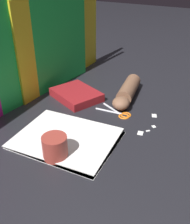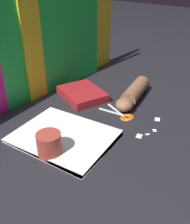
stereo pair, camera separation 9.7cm
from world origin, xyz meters
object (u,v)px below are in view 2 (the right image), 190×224
object	(u,v)px
scissors	(122,114)
mug	(49,144)
hand_forearm	(133,94)
book_closed	(82,94)
paper_stack	(64,137)

from	to	relation	value
scissors	mug	bearing A→B (deg)	170.90
hand_forearm	mug	xyz separation A→B (m)	(-0.48, 0.03, 0.00)
book_closed	scissors	distance (m)	0.23
paper_stack	mug	bearing A→B (deg)	-165.24
book_closed	mug	xyz separation A→B (m)	(-0.38, -0.17, 0.02)
paper_stack	hand_forearm	xyz separation A→B (m)	(0.39, -0.06, 0.03)
paper_stack	book_closed	size ratio (longest dim) A/B	1.45
book_closed	scissors	bearing A→B (deg)	-96.64
mug	hand_forearm	bearing A→B (deg)	-3.65
scissors	mug	world-z (taller)	mug
book_closed	mug	bearing A→B (deg)	-155.60
scissors	mug	xyz separation A→B (m)	(-0.35, 0.06, 0.03)
book_closed	scissors	xyz separation A→B (m)	(-0.03, -0.23, -0.01)
scissors	paper_stack	bearing A→B (deg)	162.50
paper_stack	mug	xyz separation A→B (m)	(-0.09, -0.02, 0.03)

